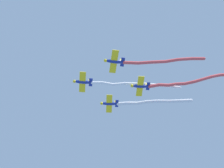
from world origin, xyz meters
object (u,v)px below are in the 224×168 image
(airplane_left_wing, at_px, (114,61))
(airplane_slot, at_px, (140,86))
(airplane_right_wing, at_px, (109,104))
(airplane_lead, at_px, (83,82))

(airplane_left_wing, bearing_deg, airplane_slot, -137.00)
(airplane_left_wing, xyz_separation_m, airplane_right_wing, (-5.96, 13.23, 0.70))
(airplane_lead, bearing_deg, airplane_right_wing, -135.74)
(airplane_slot, bearing_deg, airplane_right_wing, -42.58)
(airplane_lead, xyz_separation_m, airplane_left_wing, (9.59, -3.63, -0.40))
(airplane_slot, bearing_deg, airplane_left_wing, 47.46)
(airplane_lead, relative_size, airplane_slot, 0.99)
(airplane_lead, height_order, airplane_right_wing, airplane_right_wing)
(airplane_slot, bearing_deg, airplane_lead, 2.45)
(airplane_right_wing, xyz_separation_m, airplane_slot, (9.59, -3.63, -0.50))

